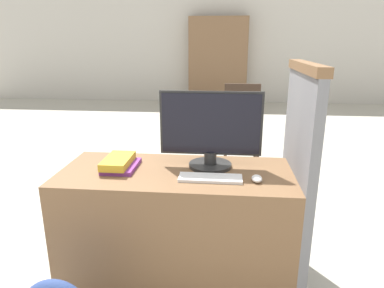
{
  "coord_description": "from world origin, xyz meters",
  "views": [
    {
      "loc": [
        0.27,
        -1.53,
        1.44
      ],
      "look_at": [
        0.1,
        0.27,
        0.9
      ],
      "focal_mm": 32.0,
      "sensor_mm": 36.0,
      "label": 1
    }
  ],
  "objects_px": {
    "monitor": "(211,131)",
    "mouse": "(257,179)",
    "keyboard": "(210,178)",
    "book_stack": "(119,163)",
    "far_chair": "(242,120)"
  },
  "relations": [
    {
      "from": "monitor",
      "to": "keyboard",
      "type": "bearing_deg",
      "value": -87.06
    },
    {
      "from": "keyboard",
      "to": "mouse",
      "type": "bearing_deg",
      "value": -0.89
    },
    {
      "from": "keyboard",
      "to": "mouse",
      "type": "xyz_separation_m",
      "value": [
        0.25,
        -0.0,
        0.01
      ]
    },
    {
      "from": "mouse",
      "to": "far_chair",
      "type": "bearing_deg",
      "value": 89.27
    },
    {
      "from": "monitor",
      "to": "book_stack",
      "type": "xyz_separation_m",
      "value": [
        -0.53,
        -0.08,
        -0.19
      ]
    },
    {
      "from": "keyboard",
      "to": "mouse",
      "type": "distance_m",
      "value": 0.25
    },
    {
      "from": "keyboard",
      "to": "far_chair",
      "type": "height_order",
      "value": "far_chair"
    },
    {
      "from": "monitor",
      "to": "mouse",
      "type": "bearing_deg",
      "value": -38.07
    },
    {
      "from": "book_stack",
      "to": "monitor",
      "type": "bearing_deg",
      "value": 8.64
    },
    {
      "from": "keyboard",
      "to": "monitor",
      "type": "bearing_deg",
      "value": 92.94
    },
    {
      "from": "monitor",
      "to": "book_stack",
      "type": "distance_m",
      "value": 0.57
    },
    {
      "from": "monitor",
      "to": "mouse",
      "type": "height_order",
      "value": "monitor"
    },
    {
      "from": "mouse",
      "to": "monitor",
      "type": "bearing_deg",
      "value": 141.93
    },
    {
      "from": "monitor",
      "to": "keyboard",
      "type": "distance_m",
      "value": 0.29
    },
    {
      "from": "keyboard",
      "to": "book_stack",
      "type": "height_order",
      "value": "book_stack"
    }
  ]
}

